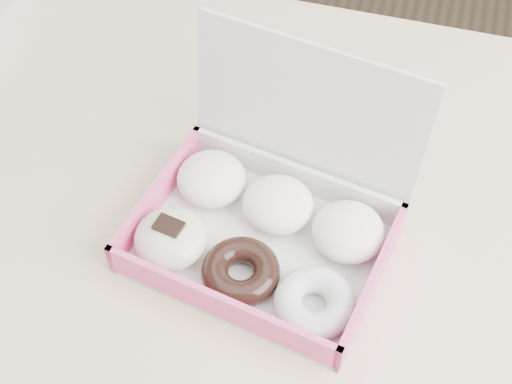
# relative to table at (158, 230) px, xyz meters

# --- Properties ---
(table) EXTENTS (1.20, 0.80, 0.75)m
(table) POSITION_rel_table_xyz_m (0.00, 0.00, 0.00)
(table) COLOR tan
(table) RESTS_ON ground
(donut_box) EXTENTS (0.30, 0.27, 0.19)m
(donut_box) POSITION_rel_table_xyz_m (0.14, -0.03, 0.11)
(donut_box) COLOR silver
(donut_box) RESTS_ON table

